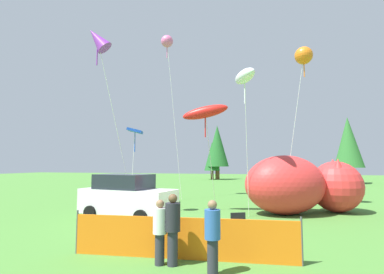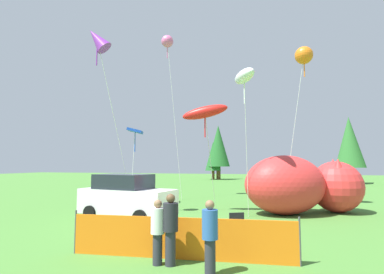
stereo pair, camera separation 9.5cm
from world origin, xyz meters
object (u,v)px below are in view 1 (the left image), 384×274
(spectator_in_blue_shirt, at_px, (173,226))
(kite_orange_flower, at_px, (304,56))
(parked_car, at_px, (127,197))
(spectator_in_grey_shirt, at_px, (160,229))
(kite_white_ghost, at_px, (245,77))
(folding_chair, at_px, (237,224))
(kite_purple_delta, at_px, (98,40))
(inflatable_cat, at_px, (301,187))
(kite_red_lizard, at_px, (205,112))
(spectator_in_black_shirt, at_px, (213,234))
(kite_blue_box, at_px, (135,132))
(kite_pink_octopus, at_px, (167,42))

(spectator_in_blue_shirt, distance_m, kite_orange_flower, 14.33)
(parked_car, xyz_separation_m, kite_orange_flower, (8.29, 5.97, 7.85))
(spectator_in_grey_shirt, distance_m, kite_white_ghost, 8.96)
(folding_chair, height_order, spectator_in_grey_shirt, spectator_in_grey_shirt)
(parked_car, bearing_deg, kite_purple_delta, -170.98)
(inflatable_cat, xyz_separation_m, kite_red_lizard, (-4.66, -1.16, 3.78))
(spectator_in_black_shirt, bearing_deg, parked_car, 131.84)
(spectator_in_black_shirt, xyz_separation_m, kite_purple_delta, (-6.68, 5.59, 7.57))
(folding_chair, height_order, kite_blue_box, kite_blue_box)
(spectator_in_grey_shirt, height_order, kite_orange_flower, kite_orange_flower)
(inflatable_cat, distance_m, kite_orange_flower, 7.86)
(spectator_in_blue_shirt, bearing_deg, kite_red_lizard, 96.10)
(spectator_in_grey_shirt, xyz_separation_m, spectator_in_black_shirt, (1.40, -0.34, 0.04))
(kite_purple_delta, bearing_deg, spectator_in_grey_shirt, -44.78)
(spectator_in_black_shirt, height_order, kite_white_ghost, kite_white_ghost)
(kite_pink_octopus, bearing_deg, kite_blue_box, -101.14)
(inflatable_cat, xyz_separation_m, spectator_in_black_shirt, (-2.77, -9.22, -0.43))
(inflatable_cat, bearing_deg, spectator_in_black_shirt, -134.23)
(parked_car, relative_size, kite_red_lizard, 0.80)
(kite_pink_octopus, bearing_deg, folding_chair, -59.83)
(inflatable_cat, height_order, kite_purple_delta, kite_purple_delta)
(folding_chair, distance_m, spectator_in_grey_shirt, 3.14)
(spectator_in_grey_shirt, height_order, kite_purple_delta, kite_purple_delta)
(kite_orange_flower, bearing_deg, kite_red_lizard, -146.71)
(kite_red_lizard, relative_size, kite_orange_flower, 0.61)
(kite_red_lizard, bearing_deg, folding_chair, -67.32)
(spectator_in_black_shirt, relative_size, kite_pink_octopus, 0.14)
(parked_car, relative_size, kite_pink_octopus, 0.38)
(parked_car, height_order, kite_pink_octopus, kite_pink_octopus)
(kite_red_lizard, relative_size, kite_pink_octopus, 0.47)
(inflatable_cat, relative_size, kite_orange_flower, 0.68)
(kite_red_lizard, bearing_deg, spectator_in_blue_shirt, -83.90)
(kite_red_lizard, bearing_deg, kite_purple_delta, -152.71)
(kite_white_ghost, relative_size, kite_orange_flower, 0.75)
(kite_white_ghost, bearing_deg, folding_chair, -90.06)
(spectator_in_grey_shirt, xyz_separation_m, kite_blue_box, (-5.37, 9.70, 3.58))
(inflatable_cat, relative_size, kite_blue_box, 1.36)
(kite_orange_flower, bearing_deg, kite_blue_box, -171.84)
(kite_blue_box, xyz_separation_m, kite_red_lizard, (4.87, -1.99, 0.67))
(folding_chair, bearing_deg, kite_orange_flower, -45.46)
(parked_car, distance_m, spectator_in_grey_shirt, 6.28)
(spectator_in_blue_shirt, xyz_separation_m, spectator_in_black_shirt, (1.07, -0.38, -0.04))
(kite_purple_delta, bearing_deg, inflatable_cat, 21.01)
(spectator_in_black_shirt, height_order, kite_orange_flower, kite_orange_flower)
(inflatable_cat, relative_size, spectator_in_blue_shirt, 3.67)
(spectator_in_blue_shirt, relative_size, spectator_in_black_shirt, 1.04)
(spectator_in_grey_shirt, bearing_deg, kite_red_lizard, 93.68)
(kite_orange_flower, height_order, kite_purple_delta, kite_orange_flower)
(parked_car, relative_size, kite_purple_delta, 0.50)
(spectator_in_black_shirt, relative_size, kite_orange_flower, 0.18)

